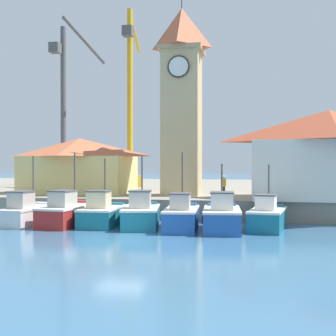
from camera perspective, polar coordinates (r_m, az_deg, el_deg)
name	(u,v)px	position (r m, az deg, el deg)	size (l,w,h in m)	color
ground_plane	(121,239)	(24.16, -5.79, -8.57)	(300.00, 300.00, 0.00)	#386689
quay_wharf	(194,192)	(51.35, 3.18, -2.93)	(120.00, 40.00, 1.38)	gray
fishing_boat_far_left	(28,213)	(30.85, -16.73, -5.25)	(2.23, 4.91, 4.32)	silver
fishing_boat_left_outer	(69,213)	(29.63, -11.94, -5.37)	(2.63, 5.21, 4.53)	#AD2823
fishing_boat_left_inner	(102,214)	(28.99, -8.03, -5.54)	(2.26, 4.35, 4.13)	#196B7F
fishing_boat_mid_left	(141,214)	(28.07, -3.29, -5.67)	(2.74, 4.75, 4.28)	#196B7F
fishing_boat_center	(181,216)	(27.14, 1.64, -5.91)	(2.17, 4.73, 4.49)	#2356A8
fishing_boat_mid_right	(222,217)	(26.75, 6.58, -5.96)	(2.43, 4.82, 3.81)	#2356A8
fishing_boat_right_inner	(267,217)	(27.67, 12.02, -5.85)	(2.44, 4.50, 3.77)	#196B7F
clock_tower	(182,96)	(36.35, 1.68, 8.81)	(3.31, 3.31, 15.98)	tan
warehouse_left	(79,165)	(39.37, -10.74, 0.37)	(8.78, 6.42, 4.52)	#E5D17A
warehouse_right	(329,153)	(34.25, 19.00, 1.69)	(10.83, 7.36, 6.15)	silver
port_crane_near	(65,124)	(49.89, -12.47, 5.28)	(3.16, 9.04, 17.71)	#353539
port_crane_far	(130,118)	(48.73, -4.64, 6.15)	(2.07, 9.08, 18.33)	#976E11
dock_worker_near_tower	(223,187)	(32.15, 6.78, -2.30)	(0.34, 0.22, 1.62)	#33333D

